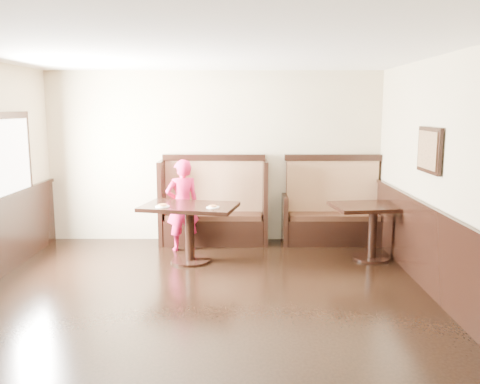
{
  "coord_description": "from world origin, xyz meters",
  "views": [
    {
      "loc": [
        0.47,
        -4.88,
        2.19
      ],
      "look_at": [
        0.43,
        2.35,
        1.0
      ],
      "focal_mm": 38.0,
      "sensor_mm": 36.0,
      "label": 1
    }
  ],
  "objects_px": {
    "booth_main": "(214,211)",
    "table_main": "(190,218)",
    "booth_neighbor": "(332,214)",
    "table_neighbor": "(373,219)",
    "child": "(182,205)"
  },
  "relations": [
    {
      "from": "booth_neighbor",
      "to": "table_main",
      "type": "xyz_separation_m",
      "value": [
        -2.24,
        -1.09,
        0.16
      ]
    },
    {
      "from": "booth_main",
      "to": "booth_neighbor",
      "type": "xyz_separation_m",
      "value": [
        1.95,
        -0.0,
        -0.05
      ]
    },
    {
      "from": "booth_main",
      "to": "table_neighbor",
      "type": "relative_size",
      "value": 1.38
    },
    {
      "from": "table_neighbor",
      "to": "booth_main",
      "type": "bearing_deg",
      "value": 150.07
    },
    {
      "from": "booth_main",
      "to": "booth_neighbor",
      "type": "distance_m",
      "value": 1.95
    },
    {
      "from": "booth_main",
      "to": "table_main",
      "type": "bearing_deg",
      "value": -104.68
    },
    {
      "from": "table_main",
      "to": "child",
      "type": "height_order",
      "value": "child"
    },
    {
      "from": "booth_neighbor",
      "to": "table_main",
      "type": "height_order",
      "value": "booth_neighbor"
    },
    {
      "from": "table_main",
      "to": "table_neighbor",
      "type": "relative_size",
      "value": 1.15
    },
    {
      "from": "booth_main",
      "to": "child",
      "type": "distance_m",
      "value": 0.68
    },
    {
      "from": "table_main",
      "to": "child",
      "type": "distance_m",
      "value": 0.66
    },
    {
      "from": "booth_neighbor",
      "to": "table_neighbor",
      "type": "distance_m",
      "value": 1.03
    },
    {
      "from": "booth_main",
      "to": "table_neighbor",
      "type": "xyz_separation_m",
      "value": [
        2.38,
        -0.93,
        0.08
      ]
    },
    {
      "from": "table_neighbor",
      "to": "child",
      "type": "height_order",
      "value": "child"
    },
    {
      "from": "table_neighbor",
      "to": "child",
      "type": "relative_size",
      "value": 0.89
    }
  ]
}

